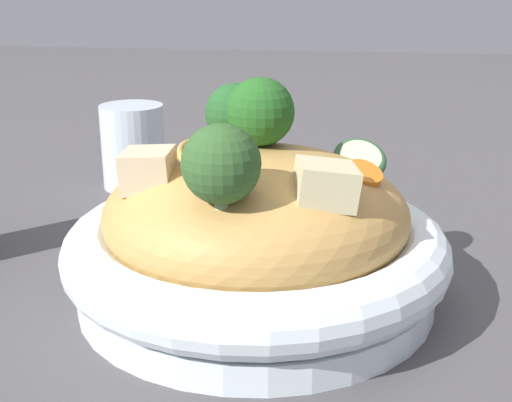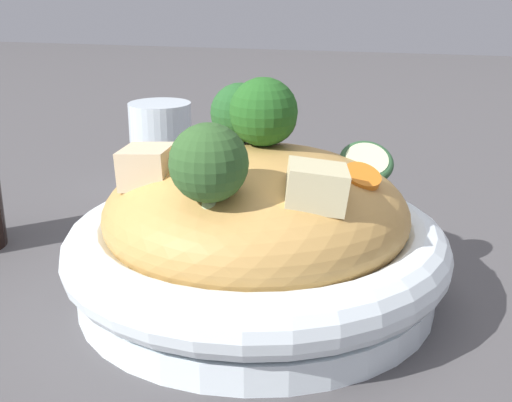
% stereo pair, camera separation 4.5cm
% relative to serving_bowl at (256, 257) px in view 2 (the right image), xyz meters
% --- Properties ---
extents(ground_plane, '(3.00, 3.00, 0.00)m').
position_rel_serving_bowl_xyz_m(ground_plane, '(0.00, 0.00, -0.03)').
color(ground_plane, '#494648').
extents(serving_bowl, '(0.26, 0.26, 0.06)m').
position_rel_serving_bowl_xyz_m(serving_bowl, '(0.00, 0.00, 0.00)').
color(serving_bowl, white).
rests_on(serving_bowl, ground_plane).
extents(noodle_heap, '(0.20, 0.20, 0.09)m').
position_rel_serving_bowl_xyz_m(noodle_heap, '(0.00, -0.00, 0.03)').
color(noodle_heap, tan).
rests_on(noodle_heap, serving_bowl).
extents(broccoli_florets, '(0.16, 0.08, 0.07)m').
position_rel_serving_bowl_xyz_m(broccoli_florets, '(0.00, -0.00, 0.09)').
color(broccoli_florets, '#A1C177').
rests_on(broccoli_florets, serving_bowl).
extents(carrot_coins, '(0.13, 0.14, 0.03)m').
position_rel_serving_bowl_xyz_m(carrot_coins, '(-0.02, 0.00, 0.07)').
color(carrot_coins, orange).
rests_on(carrot_coins, serving_bowl).
extents(zucchini_slices, '(0.06, 0.14, 0.04)m').
position_rel_serving_bowl_xyz_m(zucchini_slices, '(-0.05, 0.01, 0.06)').
color(zucchini_slices, beige).
rests_on(zucchini_slices, serving_bowl).
extents(chicken_chunks, '(0.06, 0.15, 0.03)m').
position_rel_serving_bowl_xyz_m(chicken_chunks, '(0.04, -0.01, 0.07)').
color(chicken_chunks, beige).
rests_on(chicken_chunks, serving_bowl).
extents(drinking_glass, '(0.07, 0.07, 0.09)m').
position_rel_serving_bowl_xyz_m(drinking_glass, '(-0.23, -0.16, 0.01)').
color(drinking_glass, silver).
rests_on(drinking_glass, ground_plane).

